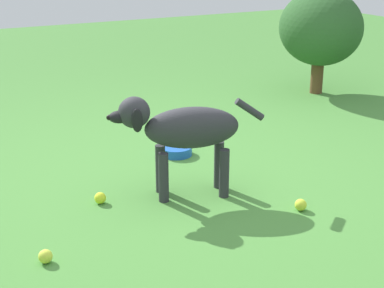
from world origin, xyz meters
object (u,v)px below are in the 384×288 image
(tennis_ball_0, at_px, (45,256))
(tennis_ball_2, at_px, (301,205))
(water_bowl, at_px, (176,151))
(tennis_ball_1, at_px, (100,198))
(dog, at_px, (183,130))

(tennis_ball_0, relative_size, tennis_ball_2, 1.00)
(tennis_ball_2, xyz_separation_m, water_bowl, (-1.09, -0.22, -0.00))
(tennis_ball_0, bearing_deg, tennis_ball_2, 84.96)
(tennis_ball_1, relative_size, tennis_ball_2, 1.00)
(water_bowl, bearing_deg, tennis_ball_0, -50.11)
(tennis_ball_0, xyz_separation_m, water_bowl, (-0.97, 1.16, -0.00))
(tennis_ball_0, bearing_deg, dog, 112.07)
(tennis_ball_1, height_order, tennis_ball_2, same)
(dog, height_order, tennis_ball_2, dog)
(tennis_ball_0, relative_size, tennis_ball_1, 1.00)
(tennis_ball_1, bearing_deg, tennis_ball_2, 57.40)
(dog, bearing_deg, tennis_ball_2, 152.00)
(dog, relative_size, tennis_ball_2, 13.01)
(tennis_ball_1, xyz_separation_m, tennis_ball_2, (0.60, 0.94, 0.00))
(dog, bearing_deg, tennis_ball_0, 39.83)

